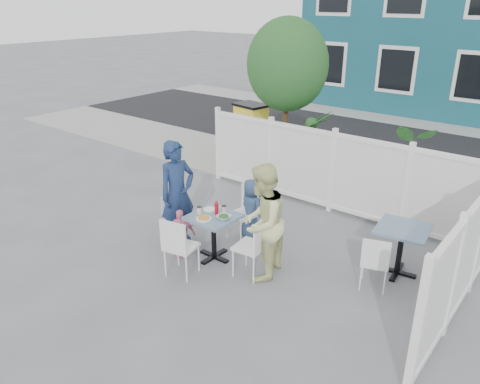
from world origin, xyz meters
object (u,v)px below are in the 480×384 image
Objects in this scene: chair_back at (245,209)px; toddler at (180,233)px; chair_near at (178,244)px; main_table at (214,225)px; spare_table at (402,238)px; woman at (262,223)px; chair_left at (176,217)px; chair_right at (255,243)px; man at (177,194)px; utility_cabinet at (251,133)px; boy at (252,209)px.

chair_back is 1.25m from toddler.
chair_near reaches higher than toddler.
toddler is (-0.46, -0.30, -0.17)m from main_table.
spare_table is 0.46× the size of woman.
toddler is (0.34, -0.24, -0.09)m from chair_left.
chair_right is 0.54× the size of man.
utility_cabinet is 1.58× the size of chair_left.
chair_left is 0.95× the size of chair_back.
boy is (-0.78, 0.95, -0.02)m from chair_right.
chair_near reaches higher than main_table.
woman reaches higher than chair_back.
main_table is 0.69× the size of boy.
boy reaches higher than chair_right.
chair_left is 1.02m from chair_near.
chair_near is at bearing -125.05° from man.
boy reaches higher than chair_near.
chair_right is at bearing 148.71° from boy.
main_table is at bearing 1.30° from toddler.
man is at bearing -57.83° from utility_cabinet.
utility_cabinet is 1.42× the size of chair_right.
woman is (0.90, 0.06, 0.31)m from main_table.
chair_back is 0.96× the size of chair_near.
chair_back is 0.52× the size of woman.
chair_right is at bearing -81.42° from man.
utility_cabinet is 1.67× the size of toddler.
utility_cabinet is at bearing 120.66° from main_table.
utility_cabinet is at bearing 82.86° from toddler.
chair_near reaches higher than chair_back.
toddler is (-0.41, -1.18, -0.12)m from chair_back.
chair_back is at bearing 38.54° from chair_right.
man is (-0.76, 0.76, 0.35)m from chair_near.
chair_right is at bearing -1.41° from main_table.
man is at bearing -156.19° from chair_left.
chair_left is at bearing 85.09° from chair_right.
woman reaches higher than toddler.
main_table is at bearing 113.92° from chair_left.
man is at bearing 65.61° from boy.
man is (-3.32, -1.39, 0.31)m from spare_table.
boy is at bearing 158.84° from chair_left.
toddler is at bearing 96.01° from chair_right.
utility_cabinet is 5.11m from main_table.
toddler is (2.15, -4.69, -0.28)m from utility_cabinet.
spare_table is 0.45× the size of man.
toddler is at bearing 86.37° from boy.
man reaches higher than spare_table.
utility_cabinet is 5.58m from woman.
chair_right is (3.44, -4.41, -0.13)m from utility_cabinet.
utility_cabinet is at bearing -154.75° from woman.
chair_back is 1.62m from chair_near.
chair_back reaches higher than chair_left.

